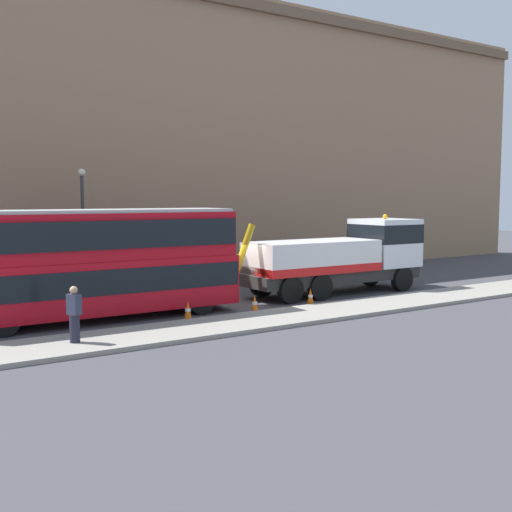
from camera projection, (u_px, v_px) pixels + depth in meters
name	position (u px, v px, depth m)	size (l,w,h in m)	color
ground_plane	(232.00, 303.00, 26.84)	(120.00, 120.00, 0.00)	#424247
near_kerb	(291.00, 316.00, 23.36)	(60.00, 2.80, 0.15)	gray
building_facade	(145.00, 130.00, 33.39)	(60.00, 1.50, 16.00)	#9E7A5B
recovery_tow_truck	(342.00, 256.00, 29.42)	(10.16, 2.79, 3.67)	#2D2D2D
double_decker_bus	(92.00, 260.00, 22.74)	(11.08, 2.73, 4.06)	#B70C19
pedestrian_onlooker	(74.00, 315.00, 18.79)	(0.40, 0.47, 1.71)	#232333
traffic_cone_near_bus	(188.00, 311.00, 22.91)	(0.36, 0.36, 0.72)	orange
traffic_cone_midway	(255.00, 305.00, 24.37)	(0.36, 0.36, 0.72)	orange
traffic_cone_near_truck	(310.00, 297.00, 26.14)	(0.36, 0.36, 0.72)	orange
street_lamp	(83.00, 219.00, 29.69)	(0.36, 0.36, 5.83)	#38383D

